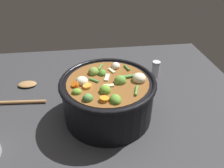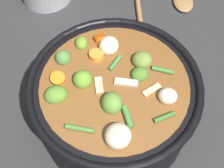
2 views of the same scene
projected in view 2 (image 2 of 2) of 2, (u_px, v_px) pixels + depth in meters
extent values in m
plane|color=#2D2D30|center=(114.00, 120.00, 0.67)|extent=(1.10, 1.10, 0.00)
cylinder|color=black|center=(114.00, 104.00, 0.61)|extent=(0.29, 0.29, 0.14)
torus|color=black|center=(114.00, 85.00, 0.56)|extent=(0.31, 0.31, 0.01)
cylinder|color=brown|center=(114.00, 103.00, 0.61)|extent=(0.26, 0.26, 0.13)
ellipsoid|color=olive|center=(82.00, 80.00, 0.55)|extent=(0.04, 0.04, 0.03)
ellipsoid|color=#5D8D30|center=(56.00, 95.00, 0.54)|extent=(0.04, 0.04, 0.03)
ellipsoid|color=olive|center=(81.00, 43.00, 0.60)|extent=(0.03, 0.03, 0.02)
ellipsoid|color=#4C7C2D|center=(140.00, 75.00, 0.56)|extent=(0.03, 0.03, 0.03)
ellipsoid|color=#52863F|center=(63.00, 58.00, 0.58)|extent=(0.04, 0.04, 0.03)
ellipsoid|color=olive|center=(142.00, 60.00, 0.58)|extent=(0.04, 0.04, 0.03)
ellipsoid|color=#619138|center=(112.00, 103.00, 0.53)|extent=(0.04, 0.04, 0.04)
cylinder|color=orange|center=(96.00, 55.00, 0.59)|extent=(0.03, 0.03, 0.02)
cylinder|color=orange|center=(58.00, 79.00, 0.56)|extent=(0.03, 0.04, 0.02)
cylinder|color=orange|center=(100.00, 40.00, 0.60)|extent=(0.03, 0.03, 0.02)
ellipsoid|color=beige|center=(168.00, 96.00, 0.54)|extent=(0.04, 0.04, 0.03)
ellipsoid|color=beige|center=(111.00, 45.00, 0.59)|extent=(0.05, 0.05, 0.03)
ellipsoid|color=beige|center=(118.00, 136.00, 0.50)|extent=(0.06, 0.06, 0.03)
cylinder|color=#3A732E|center=(164.00, 117.00, 0.52)|extent=(0.04, 0.02, 0.01)
cylinder|color=#47813A|center=(163.00, 70.00, 0.57)|extent=(0.04, 0.02, 0.01)
cylinder|color=#488A40|center=(127.00, 117.00, 0.52)|extent=(0.02, 0.04, 0.01)
cylinder|color=#3D8944|center=(115.00, 63.00, 0.58)|extent=(0.03, 0.03, 0.01)
cylinder|color=#4F833A|center=(80.00, 129.00, 0.51)|extent=(0.05, 0.02, 0.01)
cube|color=beige|center=(99.00, 86.00, 0.55)|extent=(0.01, 0.03, 0.01)
cube|color=beige|center=(152.00, 90.00, 0.55)|extent=(0.04, 0.02, 0.01)
cube|color=beige|center=(126.00, 85.00, 0.55)|extent=(0.04, 0.02, 0.01)
ellipsoid|color=olive|center=(183.00, 2.00, 0.85)|extent=(0.06, 0.08, 0.01)
cylinder|color=olive|center=(138.00, 4.00, 0.84)|extent=(0.03, 0.20, 0.01)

